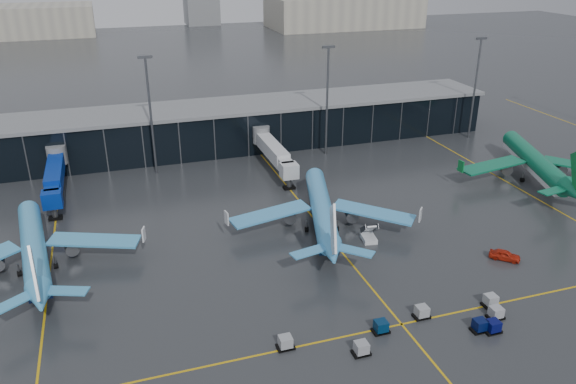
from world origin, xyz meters
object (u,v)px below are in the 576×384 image
object	(u,v)px
airliner_aer_lingus	(537,151)
service_van_red	(505,255)
baggage_carts	(428,324)
airliner_klm_near	(322,196)
mobile_airstair	(369,237)
airliner_arkefly	(31,233)

from	to	relation	value
airliner_aer_lingus	service_van_red	size ratio (longest dim) A/B	8.59
airliner_aer_lingus	baggage_carts	distance (m)	62.31
airliner_klm_near	airliner_aer_lingus	bearing A→B (deg)	23.60
baggage_carts	service_van_red	size ratio (longest dim) A/B	6.74
airliner_klm_near	mobile_airstair	distance (m)	10.78
service_van_red	baggage_carts	bearing A→B (deg)	161.63
airliner_arkefly	baggage_carts	xyz separation A→B (m)	(49.61, -32.72, -5.06)
airliner_arkefly	mobile_airstair	xyz separation A→B (m)	(52.77, -8.49, -5.05)
airliner_klm_near	airliner_arkefly	bearing A→B (deg)	-165.32
airliner_arkefly	airliner_klm_near	world-z (taller)	airliner_klm_near
airliner_arkefly	airliner_klm_near	size ratio (longest dim) A/B	0.98
baggage_carts	service_van_red	world-z (taller)	baggage_carts
baggage_carts	mobile_airstair	bearing A→B (deg)	82.56
airliner_aer_lingus	service_van_red	xyz separation A→B (m)	(-27.67, -26.76, -5.45)
airliner_klm_near	service_van_red	world-z (taller)	airliner_klm_near
service_van_red	airliner_arkefly	bearing A→B (deg)	115.76
airliner_arkefly	service_van_red	xyz separation A→B (m)	(70.57, -20.92, -5.01)
mobile_airstair	service_van_red	size ratio (longest dim) A/B	0.74
airliner_aer_lingus	mobile_airstair	world-z (taller)	airliner_aer_lingus
airliner_klm_near	airliner_aer_lingus	distance (m)	51.75
baggage_carts	mobile_airstair	size ratio (longest dim) A/B	9.14
airliner_arkefly	baggage_carts	bearing A→B (deg)	-40.85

